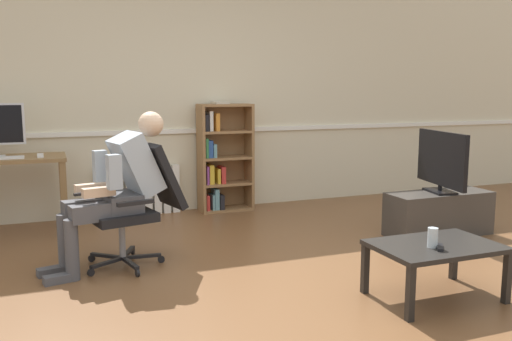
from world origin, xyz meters
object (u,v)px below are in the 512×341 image
Objects in this scene: computer_mouse at (40,155)px; drinking_glass at (433,238)px; bookshelf at (221,159)px; spare_remote at (440,247)px; person_seated at (117,186)px; tv_stand at (439,214)px; radiator at (139,191)px; coffee_table at (435,250)px; computer_desk at (4,170)px; office_chair at (140,199)px; tv_screen at (442,161)px.

computer_mouse reaches higher than drinking_glass.
bookshelf is 8.34× the size of spare_remote.
bookshelf is 1.03× the size of person_seated.
tv_stand is (1.62, -1.78, -0.39)m from bookshelf.
coffee_table is (1.45, -3.16, 0.06)m from radiator.
computer_mouse is at bearing -19.83° from computer_desk.
coffee_table is at bearing -45.01° from computer_desk.
coffee_table is at bearing 36.44° from drinking_glass.
person_seated reaches higher than radiator.
person_seated is 2.40m from spare_remote.
office_chair reaches higher than radiator.
bookshelf is at bearing 127.26° from person_seated.
computer_mouse reaches higher than spare_remote.
tv_stand is (3.87, -1.49, -0.43)m from computer_desk.
bookshelf is 1.29× the size of office_chair.
computer_mouse reaches higher than tv_stand.
person_seated reaches higher than coffee_table.
computer_mouse is 0.12× the size of tv_screen.
radiator is at bearing 150.09° from spare_remote.
office_chair reaches higher than tv_stand.
person_seated is 9.39× the size of drinking_glass.
bookshelf reaches higher than coffee_table.
computer_desk is at bearing 160.17° from computer_mouse.
tv_stand is at bearing 73.34° from office_chair.
tv_stand is 1.25× the size of coffee_table.
person_seated reaches higher than computer_mouse.
drinking_glass is at bearing -143.56° from coffee_table.
tv_screen is (2.99, -0.15, 0.07)m from person_seated.
radiator is at bearing 158.62° from office_chair.
coffee_table is (1.89, -1.43, -0.32)m from person_seated.
person_seated is (0.55, -1.22, -0.12)m from computer_mouse.
spare_remote is at bearing -81.56° from bookshelf.
coffee_table is 5.49× the size of spare_remote.
computer_desk is 1.35× the size of tv_screen.
office_chair is 1.18× the size of coffee_table.
office_chair is at bearing 173.46° from spare_remote.
radiator is (-0.94, 0.10, -0.33)m from bookshelf.
tv_screen is (0.00, -0.00, 0.51)m from tv_stand.
tv_screen is (2.81, -0.19, 0.20)m from office_chair.
office_chair is (-1.19, -1.59, -0.08)m from bookshelf.
computer_desk is 1.16× the size of office_chair.
office_chair is at bearing 137.00° from drinking_glass.
tv_screen is 1.83m from spare_remote.
computer_desk is 0.92× the size of person_seated.
bookshelf is at bearing 130.43° from office_chair.
person_seated is at bearing 142.88° from coffee_table.
computer_desk is 11.23× the size of computer_mouse.
tv_stand reaches higher than spare_remote.
drinking_glass is (1.81, -1.48, -0.21)m from person_seated.
tv_screen reaches higher than drinking_glass.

